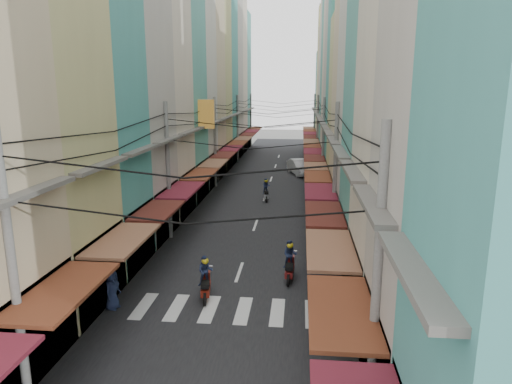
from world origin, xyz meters
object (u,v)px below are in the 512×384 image
Objects in this scene: bicycle at (379,276)px; traffic_sign at (346,228)px; market_umbrella at (398,292)px; white_car at (300,175)px.

traffic_sign is at bearing 58.55° from bicycle.
market_umbrella is 0.71× the size of traffic_sign.
traffic_sign is (-1.22, 6.47, 0.33)m from market_umbrella.
white_car is 32.85m from market_umbrella.
market_umbrella is at bearing -101.30° from white_car.
white_car is 26.92m from bicycle.
white_car is at bearing 96.14° from market_umbrella.
market_umbrella is (3.51, -32.60, 1.90)m from white_car.
traffic_sign is (2.29, -26.13, 2.23)m from white_car.
traffic_sign reaches higher than white_car.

